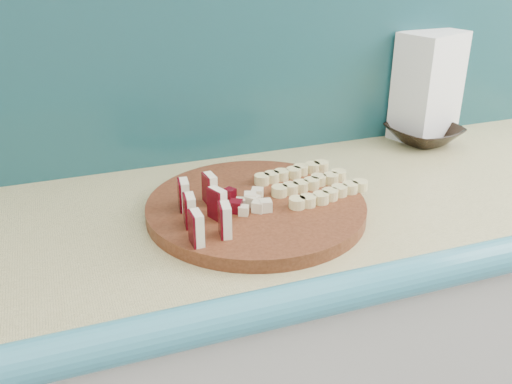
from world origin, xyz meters
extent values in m
cube|color=tan|center=(0.10, 1.50, 0.90)|extent=(2.20, 0.60, 0.03)
cube|color=teal|center=(0.10, 1.20, 0.90)|extent=(2.20, 0.06, 0.03)
cube|color=teal|center=(0.10, 1.79, 1.16)|extent=(2.20, 0.02, 0.50)
cylinder|color=#411C0D|center=(0.17, 1.48, 0.92)|extent=(0.48, 0.48, 0.03)
cube|color=#FDF0CA|center=(0.03, 1.37, 0.96)|extent=(0.02, 0.04, 0.06)
cube|color=#41040C|center=(0.02, 1.37, 0.96)|extent=(0.01, 0.03, 0.06)
cube|color=#FDF0CA|center=(0.03, 1.43, 0.96)|extent=(0.02, 0.04, 0.06)
cube|color=#41040C|center=(0.02, 1.43, 0.96)|extent=(0.01, 0.03, 0.06)
cube|color=#FDF0CA|center=(0.04, 1.50, 0.96)|extent=(0.02, 0.04, 0.06)
cube|color=#41040C|center=(0.03, 1.49, 0.96)|extent=(0.01, 0.03, 0.06)
cube|color=#FDF0CA|center=(0.08, 1.38, 0.96)|extent=(0.02, 0.04, 0.06)
cube|color=#41040C|center=(0.07, 1.38, 0.96)|extent=(0.01, 0.03, 0.06)
cube|color=#FDF0CA|center=(0.08, 1.44, 0.96)|extent=(0.02, 0.04, 0.06)
cube|color=#41040C|center=(0.08, 1.44, 0.96)|extent=(0.01, 0.03, 0.06)
cube|color=#FDF0CA|center=(0.09, 1.51, 0.96)|extent=(0.02, 0.04, 0.06)
cube|color=#41040C|center=(0.08, 1.50, 0.96)|extent=(0.01, 0.03, 0.06)
cube|color=#F7EDC5|center=(0.15, 1.48, 0.95)|extent=(0.02, 0.02, 0.02)
cube|color=#F7EDC5|center=(0.16, 1.49, 0.95)|extent=(0.02, 0.02, 0.02)
cube|color=#41040C|center=(0.15, 1.50, 0.95)|extent=(0.02, 0.02, 0.02)
cube|color=#F7EDC5|center=(0.14, 1.49, 0.95)|extent=(0.02, 0.02, 0.02)
cube|color=#F7EDC5|center=(0.13, 1.48, 0.95)|extent=(0.02, 0.02, 0.02)
cube|color=#F7EDC5|center=(0.12, 1.47, 0.95)|extent=(0.02, 0.02, 0.02)
cube|color=#F7EDC5|center=(0.14, 1.47, 0.95)|extent=(0.02, 0.02, 0.02)
cube|color=#F7EDC5|center=(0.14, 1.46, 0.95)|extent=(0.02, 0.02, 0.02)
cube|color=#41040C|center=(0.16, 1.45, 0.95)|extent=(0.02, 0.02, 0.02)
cube|color=#F7EDC5|center=(0.16, 1.47, 0.95)|extent=(0.02, 0.02, 0.02)
cylinder|color=#E3D58B|center=(0.23, 1.43, 0.94)|extent=(0.03, 0.03, 0.02)
cylinder|color=#E3D58B|center=(0.25, 1.44, 0.94)|extent=(0.03, 0.03, 0.02)
cylinder|color=#E3D58B|center=(0.28, 1.44, 0.94)|extent=(0.03, 0.03, 0.02)
cylinder|color=#E3D58B|center=(0.30, 1.44, 0.94)|extent=(0.03, 0.03, 0.02)
cylinder|color=#E3D58B|center=(0.33, 1.45, 0.94)|extent=(0.03, 0.03, 0.02)
cylinder|color=#E3D58B|center=(0.35, 1.45, 0.94)|extent=(0.03, 0.03, 0.02)
cylinder|color=#E3D58B|center=(0.38, 1.46, 0.94)|extent=(0.03, 0.03, 0.02)
cylinder|color=#E3D58B|center=(0.22, 1.49, 0.94)|extent=(0.03, 0.03, 0.02)
cylinder|color=#E3D58B|center=(0.24, 1.50, 0.94)|extent=(0.03, 0.03, 0.02)
cylinder|color=#E3D58B|center=(0.27, 1.50, 0.94)|extent=(0.03, 0.03, 0.02)
cylinder|color=#E3D58B|center=(0.29, 1.50, 0.94)|extent=(0.03, 0.03, 0.02)
cylinder|color=#E3D58B|center=(0.32, 1.51, 0.94)|extent=(0.03, 0.03, 0.02)
cylinder|color=#E3D58B|center=(0.34, 1.51, 0.94)|extent=(0.03, 0.03, 0.02)
cylinder|color=#E3D58B|center=(0.36, 1.52, 0.94)|extent=(0.03, 0.03, 0.02)
cylinder|color=#E3D58B|center=(0.21, 1.55, 0.94)|extent=(0.03, 0.03, 0.02)
cylinder|color=#E3D58B|center=(0.23, 1.56, 0.94)|extent=(0.03, 0.03, 0.02)
cylinder|color=#E3D58B|center=(0.26, 1.56, 0.94)|extent=(0.03, 0.03, 0.02)
cylinder|color=#E3D58B|center=(0.28, 1.57, 0.94)|extent=(0.03, 0.03, 0.02)
cylinder|color=#E3D58B|center=(0.30, 1.57, 0.94)|extent=(0.03, 0.03, 0.02)
cylinder|color=#E3D58B|center=(0.33, 1.57, 0.94)|extent=(0.03, 0.03, 0.02)
cylinder|color=#E3D58B|center=(0.35, 1.58, 0.94)|extent=(0.03, 0.03, 0.02)
imported|color=black|center=(0.69, 1.70, 0.93)|extent=(0.20, 0.20, 0.04)
cube|color=white|center=(0.72, 1.74, 1.04)|extent=(0.18, 0.16, 0.26)
cube|color=#B29822|center=(0.20, 1.58, 0.91)|extent=(0.12, 0.16, 0.01)
cube|color=#B29822|center=(0.26, 1.60, 0.91)|extent=(0.05, 0.17, 0.01)
cube|color=#B29822|center=(0.32, 1.57, 0.91)|extent=(0.12, 0.16, 0.01)
camera|label=1|loc=(-0.16, 0.59, 1.40)|focal=40.00mm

